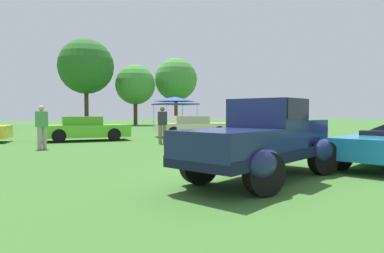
% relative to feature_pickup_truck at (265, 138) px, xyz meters
% --- Properties ---
extents(ground_plane, '(120.00, 120.00, 0.00)m').
position_rel_feature_pickup_truck_xyz_m(ground_plane, '(0.04, 0.33, -0.87)').
color(ground_plane, '#386628').
extents(feature_pickup_truck, '(4.68, 3.00, 1.70)m').
position_rel_feature_pickup_truck_xyz_m(feature_pickup_truck, '(0.00, 0.00, 0.00)').
color(feature_pickup_truck, black).
rests_on(feature_pickup_truck, ground_plane).
extents(show_car_lime, '(4.40, 2.07, 1.22)m').
position_rel_feature_pickup_truck_xyz_m(show_car_lime, '(-1.49, 12.08, -0.27)').
color(show_car_lime, '#60C62D').
rests_on(show_car_lime, ground_plane).
extents(show_car_cream, '(4.70, 2.77, 1.22)m').
position_rel_feature_pickup_truck_xyz_m(show_car_cream, '(4.65, 12.11, -0.27)').
color(show_car_cream, beige).
rests_on(show_car_cream, ground_plane).
extents(show_car_teal, '(4.49, 2.20, 1.22)m').
position_rel_feature_pickup_truck_xyz_m(show_car_teal, '(10.76, 11.93, -0.27)').
color(show_car_teal, teal).
rests_on(show_car_teal, ground_plane).
extents(spectator_near_truck, '(0.46, 0.38, 1.69)m').
position_rel_feature_pickup_truck_xyz_m(spectator_near_truck, '(-3.71, 8.80, 0.05)').
color(spectator_near_truck, '#9E998E').
rests_on(spectator_near_truck, ground_plane).
extents(spectator_between_cars, '(0.46, 0.39, 1.69)m').
position_rel_feature_pickup_truck_xyz_m(spectator_between_cars, '(7.94, 6.75, 0.05)').
color(spectator_between_cars, '#383838').
rests_on(spectator_between_cars, ground_plane).
extents(spectator_far_side, '(0.45, 0.33, 1.69)m').
position_rel_feature_pickup_truck_xyz_m(spectator_far_side, '(1.28, 8.67, 0.05)').
color(spectator_far_side, '#7F7056').
rests_on(spectator_far_side, ground_plane).
extents(canopy_tent_left_field, '(2.98, 2.98, 2.71)m').
position_rel_feature_pickup_truck_xyz_m(canopy_tent_left_field, '(7.08, 19.94, 1.55)').
color(canopy_tent_left_field, '#B7B7BC').
rests_on(canopy_tent_left_field, ground_plane).
extents(treeline_center, '(5.83, 5.83, 9.24)m').
position_rel_feature_pickup_truck_xyz_m(treeline_center, '(2.32, 32.20, 5.44)').
color(treeline_center, '#47331E').
rests_on(treeline_center, ground_plane).
extents(treeline_mid_right, '(4.48, 4.48, 6.82)m').
position_rel_feature_pickup_truck_xyz_m(treeline_mid_right, '(7.67, 31.93, 3.69)').
color(treeline_mid_right, '#47331E').
rests_on(treeline_mid_right, ground_plane).
extents(treeline_far_right, '(5.10, 5.10, 7.97)m').
position_rel_feature_pickup_truck_xyz_m(treeline_far_right, '(12.86, 32.21, 4.53)').
color(treeline_far_right, brown).
rests_on(treeline_far_right, ground_plane).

